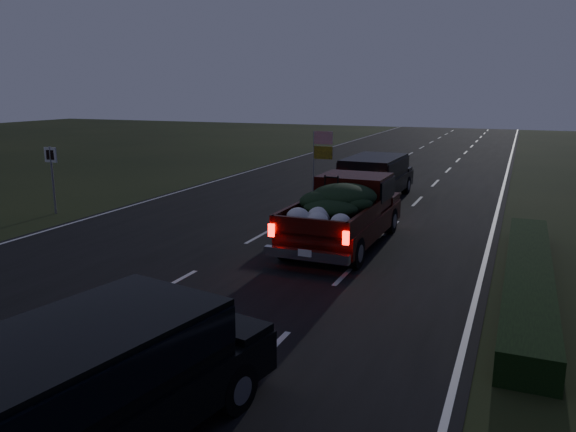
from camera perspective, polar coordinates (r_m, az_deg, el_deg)
The scene contains 7 objects.
ground at distance 13.68m, azimuth -11.81°, elevation -6.89°, with size 120.00×120.00×0.00m, color black.
road_asphalt at distance 13.68m, azimuth -11.82°, elevation -6.85°, with size 14.00×120.00×0.02m, color black.
hedge_row at distance 14.21m, azimuth 23.20°, elevation -5.66°, with size 1.00×10.00×0.60m, color black.
route_sign at distance 22.45m, azimuth -22.87°, elevation 4.37°, with size 0.55×0.08×2.50m.
pickup_truck at distance 16.61m, azimuth 5.74°, elevation 0.80°, with size 2.24×5.72×2.99m.
lead_suv at distance 23.87m, azimuth 8.83°, elevation 4.33°, with size 2.26×5.16×1.47m.
rear_suv at distance 7.58m, azimuth -19.77°, elevation -15.16°, with size 2.93×5.25×1.43m.
Camera 1 is at (7.42, -10.56, 4.53)m, focal length 35.00 mm.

